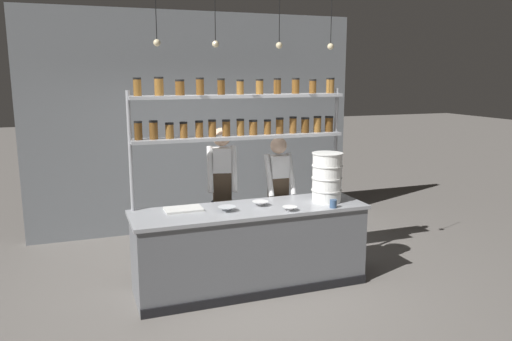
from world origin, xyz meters
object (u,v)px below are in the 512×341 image
(container_stack, at_px, (327,177))
(prep_bowl_center_back, at_px, (260,204))
(prep_bowl_center_front, at_px, (227,209))
(cutting_board, at_px, (184,209))
(spice_shelf_unit, at_px, (240,121))
(serving_cup_front, at_px, (333,204))
(prep_bowl_near_left, at_px, (290,209))
(chef_left, at_px, (222,187))
(chef_center, at_px, (278,192))

(container_stack, bearing_deg, prep_bowl_center_back, 173.99)
(container_stack, height_order, prep_bowl_center_front, container_stack)
(prep_bowl_center_back, bearing_deg, cutting_board, 172.66)
(container_stack, xyz_separation_m, prep_bowl_center_back, (-0.78, 0.08, -0.26))
(spice_shelf_unit, bearing_deg, serving_cup_front, -36.81)
(prep_bowl_near_left, distance_m, prep_bowl_center_back, 0.38)
(chef_left, height_order, prep_bowl_center_back, chef_left)
(spice_shelf_unit, xyz_separation_m, container_stack, (0.92, -0.37, -0.64))
(chef_left, bearing_deg, cutting_board, -124.68)
(spice_shelf_unit, height_order, serving_cup_front, spice_shelf_unit)
(cutting_board, relative_size, prep_bowl_center_front, 2.08)
(container_stack, distance_m, prep_bowl_near_left, 0.65)
(chef_center, height_order, cutting_board, chef_center)
(cutting_board, bearing_deg, chef_center, 18.27)
(prep_bowl_near_left, height_order, prep_bowl_center_back, prep_bowl_center_back)
(prep_bowl_center_back, xyz_separation_m, serving_cup_front, (0.72, -0.36, 0.02))
(spice_shelf_unit, relative_size, serving_cup_front, 27.37)
(serving_cup_front, bearing_deg, prep_bowl_center_front, 166.97)
(chef_center, relative_size, prep_bowl_near_left, 9.90)
(cutting_board, height_order, prep_bowl_center_front, prep_bowl_center_front)
(chef_left, relative_size, container_stack, 3.06)
(cutting_board, distance_m, serving_cup_front, 1.64)
(chef_left, distance_m, serving_cup_front, 1.40)
(cutting_board, distance_m, prep_bowl_center_back, 0.85)
(spice_shelf_unit, distance_m, prep_bowl_near_left, 1.14)
(spice_shelf_unit, xyz_separation_m, chef_center, (0.58, 0.25, -0.93))
(prep_bowl_near_left, distance_m, serving_cup_front, 0.50)
(chef_center, height_order, prep_bowl_center_back, chef_center)
(spice_shelf_unit, xyz_separation_m, prep_bowl_center_front, (-0.28, -0.38, -0.90))
(cutting_board, xyz_separation_m, prep_bowl_near_left, (1.07, -0.41, 0.01))
(container_stack, relative_size, prep_bowl_near_left, 3.50)
(spice_shelf_unit, distance_m, prep_bowl_center_front, 1.02)
(chef_center, xyz_separation_m, prep_bowl_near_left, (-0.22, -0.83, 0.02))
(chef_left, bearing_deg, prep_bowl_center_back, -56.46)
(cutting_board, xyz_separation_m, prep_bowl_center_front, (0.43, -0.20, 0.01))
(chef_center, xyz_separation_m, prep_bowl_center_back, (-0.44, -0.53, 0.03))
(chef_left, xyz_separation_m, chef_center, (0.69, -0.12, -0.09))
(spice_shelf_unit, bearing_deg, container_stack, -21.84)
(prep_bowl_center_front, bearing_deg, prep_bowl_center_back, 12.41)
(spice_shelf_unit, relative_size, prep_bowl_center_front, 12.93)
(prep_bowl_center_front, relative_size, prep_bowl_center_back, 1.04)
(chef_center, relative_size, container_stack, 2.83)
(serving_cup_front, bearing_deg, container_stack, 77.51)
(chef_left, xyz_separation_m, prep_bowl_center_front, (-0.17, -0.75, -0.06))
(serving_cup_front, bearing_deg, prep_bowl_center_back, 153.75)
(prep_bowl_near_left, bearing_deg, container_stack, 21.32)
(spice_shelf_unit, bearing_deg, chef_left, 107.26)
(chef_left, bearing_deg, prep_bowl_center_front, -89.97)
(prep_bowl_center_front, distance_m, serving_cup_front, 1.17)
(spice_shelf_unit, height_order, container_stack, spice_shelf_unit)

